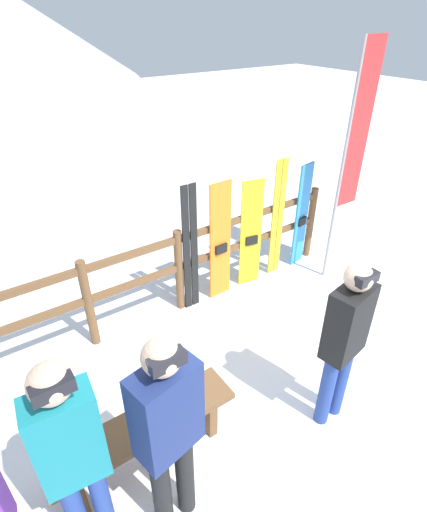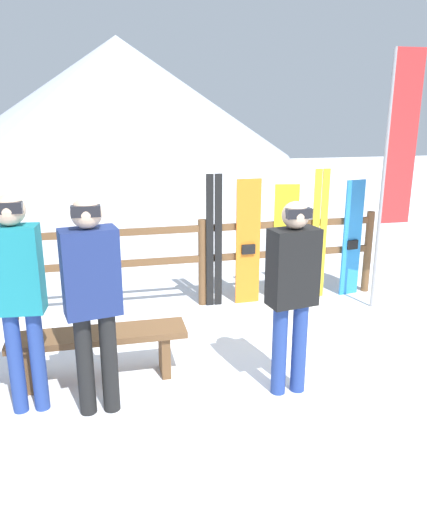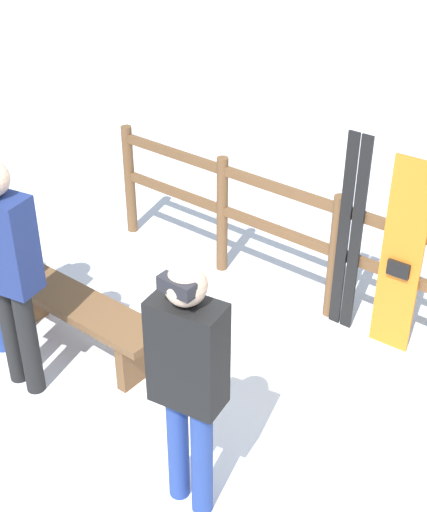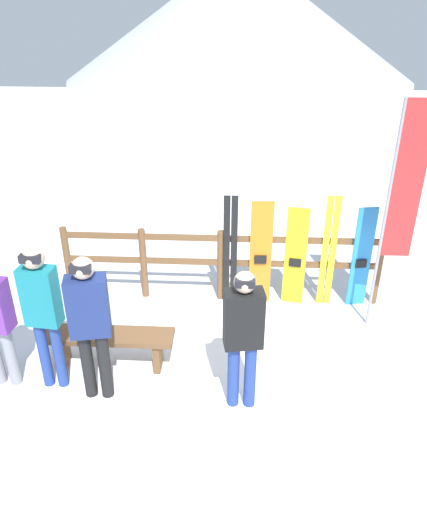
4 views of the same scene
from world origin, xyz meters
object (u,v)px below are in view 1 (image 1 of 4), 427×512
ski_pair_black (190,250)px  ski_pair_yellow (277,219)px  person_teal (72,454)px  person_black (345,336)px  snowboard_yellow (251,235)px  snowboard_blue (302,216)px  rental_flag (353,145)px  snowboard_orange (220,243)px  bench (144,433)px  person_navy (168,427)px

ski_pair_black → ski_pair_yellow: size_ratio=0.98×
person_teal → person_black: bearing=-5.2°
ski_pair_yellow → snowboard_yellow: bearing=-179.6°
snowboard_yellow → snowboard_blue: snowboard_blue is taller
rental_flag → ski_pair_yellow: bearing=143.9°
person_black → person_teal: 2.16m
snowboard_orange → rental_flag: (1.61, -0.48, 1.07)m
snowboard_yellow → ski_pair_yellow: 0.46m
person_teal → snowboard_yellow: 3.46m
ski_pair_yellow → snowboard_blue: 0.47m
bench → rental_flag: (3.44, 1.05, 1.49)m
person_black → snowboard_blue: person_black is taller
ski_pair_black → person_black: bearing=-85.0°
snowboard_yellow → ski_pair_yellow: ski_pair_yellow is taller
ski_pair_yellow → bench: bearing=-151.0°
ski_pair_black → rental_flag: bearing=-13.4°
ski_pair_black → snowboard_yellow: (0.92, -0.00, -0.08)m
ski_pair_black → snowboard_orange: (0.43, -0.00, -0.04)m
snowboard_orange → ski_pair_yellow: ski_pair_yellow is taller
person_teal → rental_flag: (4.00, 1.42, 0.78)m
person_black → snowboard_orange: person_black is taller
bench → ski_pair_yellow: ski_pair_yellow is taller
ski_pair_yellow → person_navy: bearing=-143.8°
person_navy → snowboard_yellow: bearing=41.2°
bench → person_teal: size_ratio=0.87×
snowboard_orange → snowboard_blue: (1.41, -0.00, -0.03)m
person_teal → ski_pair_yellow: person_teal is taller
ski_pair_black → snowboard_yellow: 0.92m
person_navy → ski_pair_yellow: person_navy is taller
rental_flag → snowboard_blue: bearing=112.7°
person_navy → snowboard_blue: person_navy is taller
person_teal → ski_pair_black: (1.96, 1.90, -0.24)m
ski_pair_black → ski_pair_yellow: bearing=-0.0°
ski_pair_black → snowboard_blue: ski_pair_black is taller
person_teal → ski_pair_black: size_ratio=1.08×
snowboard_blue → bench: bearing=-154.6°
person_teal → snowboard_blue: person_teal is taller
person_teal → snowboard_yellow: (2.88, 1.90, -0.32)m
snowboard_orange → rental_flag: bearing=-16.6°
bench → snowboard_orange: size_ratio=0.99×
snowboard_orange → snowboard_yellow: 0.49m
person_black → rental_flag: bearing=41.1°
person_black → rental_flag: rental_flag is taller
snowboard_orange → bench: bearing=-140.1°
bench → rental_flag: size_ratio=0.51×
bench → person_black: size_ratio=0.93×
person_black → snowboard_yellow: (0.73, 2.09, -0.24)m
bench → snowboard_orange: bearing=39.9°
snowboard_orange → ski_pair_yellow: (0.94, 0.00, 0.05)m
snowboard_yellow → ski_pair_black: bearing=179.8°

